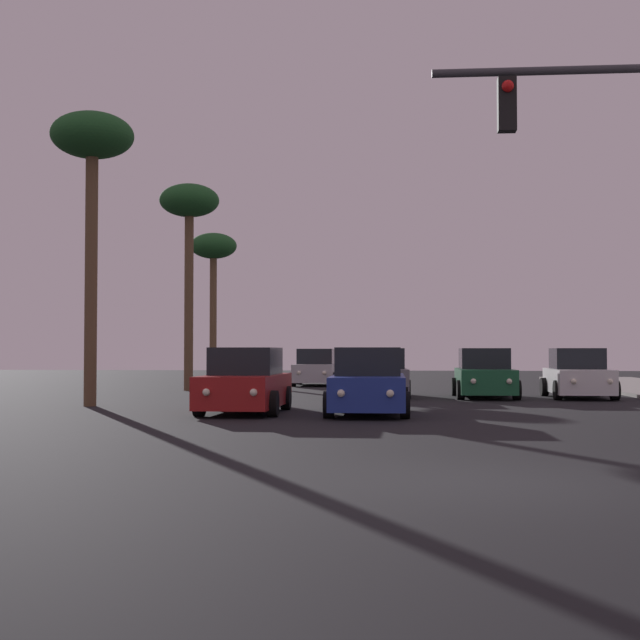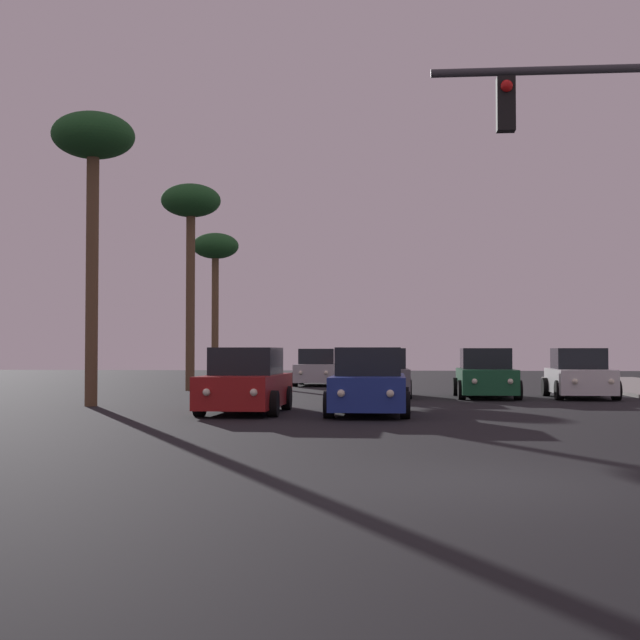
# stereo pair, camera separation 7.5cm
# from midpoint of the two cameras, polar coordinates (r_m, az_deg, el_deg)

# --- Properties ---
(ground_plane) EXTENTS (120.00, 120.00, 0.00)m
(ground_plane) POSITION_cam_midpoint_polar(r_m,az_deg,el_deg) (11.18, 10.62, -10.19)
(ground_plane) COLOR black
(car_white) EXTENTS (2.04, 4.34, 1.68)m
(car_white) POSITION_cam_midpoint_polar(r_m,az_deg,el_deg) (31.33, 16.10, -3.43)
(car_white) COLOR silver
(car_white) RESTS_ON ground
(car_grey) EXTENTS (2.04, 4.34, 1.68)m
(car_grey) POSITION_cam_midpoint_polar(r_m,az_deg,el_deg) (30.90, 3.80, -3.52)
(car_grey) COLOR slate
(car_grey) RESTS_ON ground
(car_green) EXTENTS (2.04, 4.32, 1.68)m
(car_green) POSITION_cam_midpoint_polar(r_m,az_deg,el_deg) (30.76, 10.41, -3.50)
(car_green) COLOR #195933
(car_green) RESTS_ON ground
(car_blue) EXTENTS (2.04, 4.31, 1.68)m
(car_blue) POSITION_cam_midpoint_polar(r_m,az_deg,el_deg) (22.43, 3.01, -4.11)
(car_blue) COLOR navy
(car_blue) RESTS_ON ground
(car_silver) EXTENTS (2.04, 4.31, 1.68)m
(car_silver) POSITION_cam_midpoint_polar(r_m,az_deg,el_deg) (40.91, -0.31, -3.14)
(car_silver) COLOR #B7B7BC
(car_silver) RESTS_ON ground
(car_red) EXTENTS (2.04, 4.34, 1.68)m
(car_red) POSITION_cam_midpoint_polar(r_m,az_deg,el_deg) (23.00, -4.90, -4.06)
(car_red) COLOR maroon
(car_red) RESTS_ON ground
(palm_tree_near) EXTENTS (2.40, 2.40, 8.52)m
(palm_tree_near) POSITION_cam_midpoint_polar(r_m,az_deg,el_deg) (27.12, -14.45, 10.42)
(palm_tree_near) COLOR brown
(palm_tree_near) RESTS_ON ground
(palm_tree_far) EXTENTS (2.40, 2.40, 7.65)m
(palm_tree_far) POSITION_cam_midpoint_polar(r_m,az_deg,el_deg) (46.23, -6.88, 4.28)
(palm_tree_far) COLOR brown
(palm_tree_far) RESTS_ON ground
(palm_tree_mid) EXTENTS (2.40, 2.40, 8.29)m
(palm_tree_mid) POSITION_cam_midpoint_polar(r_m,az_deg,el_deg) (36.39, -8.43, 6.90)
(palm_tree_mid) COLOR brown
(palm_tree_mid) RESTS_ON ground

